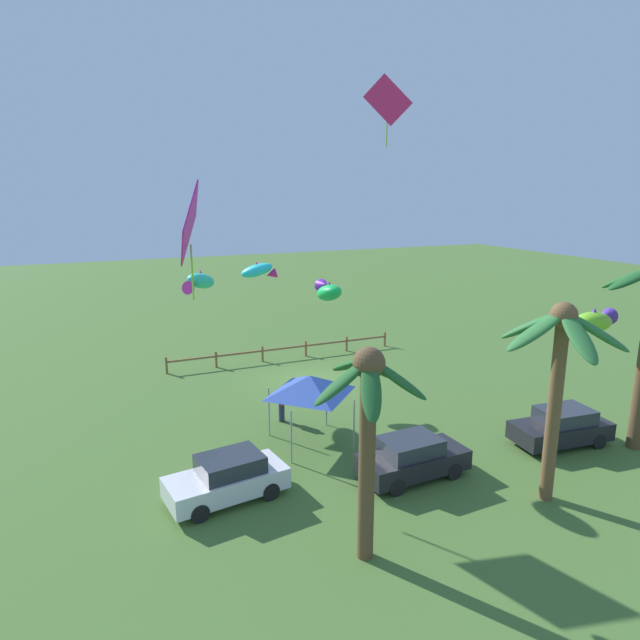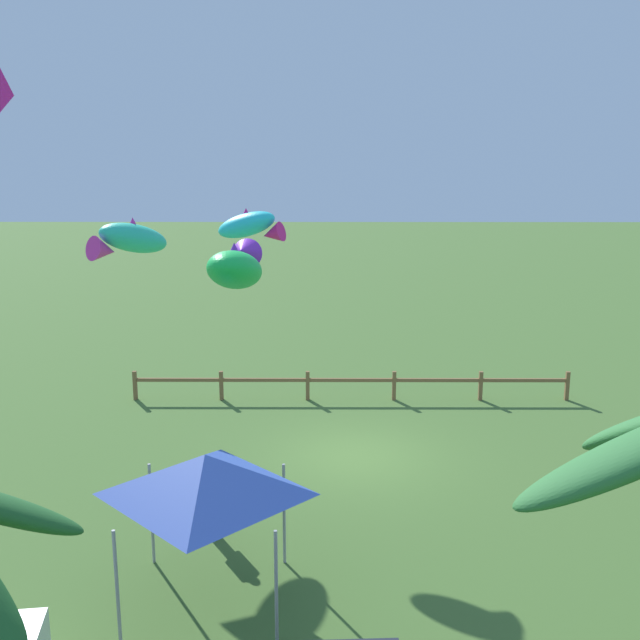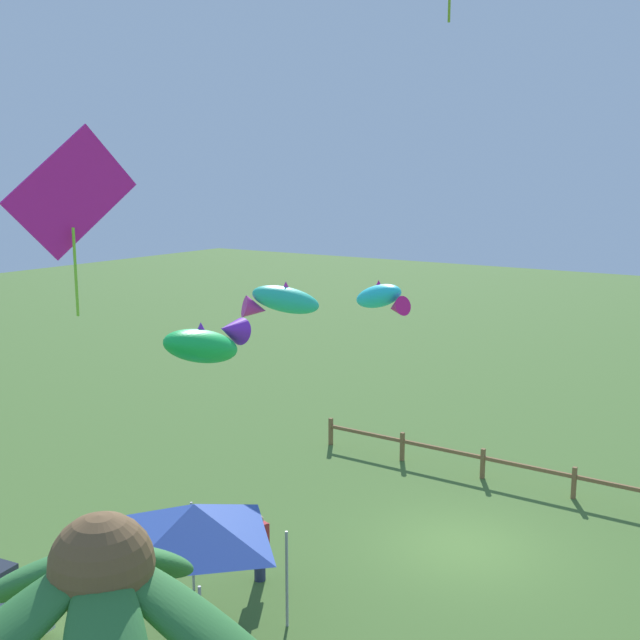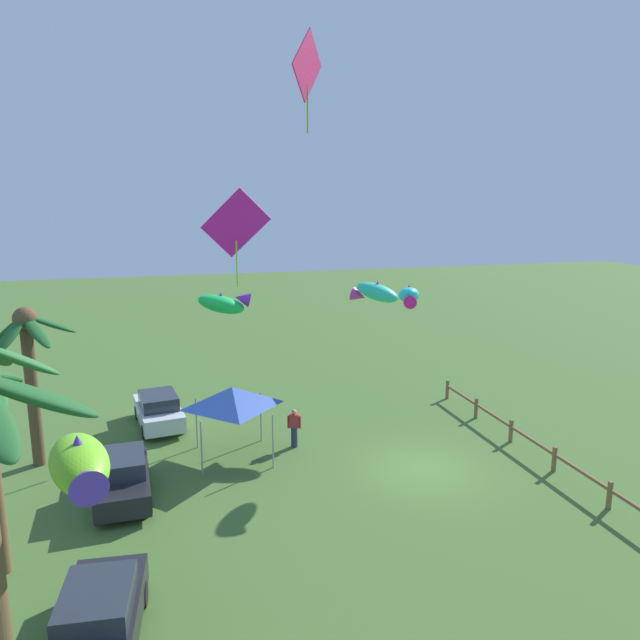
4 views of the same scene
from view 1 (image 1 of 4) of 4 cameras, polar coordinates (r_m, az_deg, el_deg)
The scene contains 15 objects.
ground_plane at distance 29.49m, azimuth -0.75°, elevation -6.44°, with size 120.00×120.00×0.00m, color #476B2D.
palm_tree_0 at distance 14.62m, azimuth 4.98°, elevation -9.24°, with size 3.06×3.21×6.05m.
palm_tree_1 at distance 18.67m, azimuth 23.57°, elevation -3.34°, with size 3.80×3.89×6.62m.
rail_fence at distance 33.37m, azimuth -3.71°, elevation -3.04°, with size 14.05×0.12×0.95m.
parked_car_0 at distance 19.00m, azimuth -9.55°, elevation -15.82°, with size 4.10×2.23×1.51m.
parked_car_1 at distance 20.26m, azimuth 9.52°, elevation -13.87°, with size 3.98×1.89×1.51m.
parked_car_2 at distance 24.33m, azimuth 23.70°, elevation -10.09°, with size 4.04×2.05×1.51m.
spectator_0 at distance 24.49m, azimuth -4.01°, elevation -8.64°, with size 0.34×0.53×1.59m.
festival_tent at distance 21.84m, azimuth -1.03°, elevation -6.72°, with size 2.86×2.86×2.85m.
kite_diamond_0 at distance 24.42m, azimuth 7.01°, elevation 21.58°, with size 1.65×1.29×2.87m.
kite_fish_1 at distance 24.07m, azimuth 26.59°, elevation -0.07°, with size 2.56×1.55×1.05m.
kite_fish_2 at distance 26.55m, azimuth -12.36°, elevation 3.90°, with size 2.11×2.26×1.18m.
kite_fish_3 at distance 27.53m, azimuth -6.35°, elevation 5.09°, with size 2.00×1.35×1.02m.
kite_fish_4 at distance 20.90m, azimuth 0.86°, elevation 2.98°, with size 1.01×2.01×1.00m.
kite_diamond_5 at distance 20.21m, azimuth -13.33°, elevation 9.57°, with size 1.05×2.94×4.26m.
Camera 1 is at (10.76, 25.60, 9.91)m, focal length 30.92 mm.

